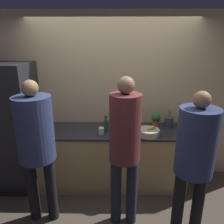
{
  "coord_description": "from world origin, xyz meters",
  "views": [
    {
      "loc": [
        0.04,
        -2.63,
        2.19
      ],
      "look_at": [
        0.0,
        0.15,
        1.27
      ],
      "focal_mm": 35.0,
      "sensor_mm": 36.0,
      "label": 1
    }
  ],
  "objects_px": {
    "person_center": "(125,142)",
    "utensil_crock": "(169,122)",
    "potted_plant": "(156,119)",
    "bottle_green": "(106,125)",
    "person_left": "(36,139)",
    "person_right": "(195,153)",
    "fruit_bowl": "(149,132)",
    "cup_white": "(101,131)",
    "refrigerator": "(13,128)"
  },
  "relations": [
    {
      "from": "utensil_crock",
      "to": "person_center",
      "type": "bearing_deg",
      "value": -127.67
    },
    {
      "from": "refrigerator",
      "to": "bottle_green",
      "type": "distance_m",
      "value": 1.39
    },
    {
      "from": "person_right",
      "to": "potted_plant",
      "type": "relative_size",
      "value": 7.82
    },
    {
      "from": "refrigerator",
      "to": "person_center",
      "type": "xyz_separation_m",
      "value": [
        1.63,
        -0.76,
        0.15
      ]
    },
    {
      "from": "person_left",
      "to": "person_right",
      "type": "bearing_deg",
      "value": -6.79
    },
    {
      "from": "fruit_bowl",
      "to": "person_center",
      "type": "bearing_deg",
      "value": -121.33
    },
    {
      "from": "bottle_green",
      "to": "utensil_crock",
      "type": "bearing_deg",
      "value": 11.18
    },
    {
      "from": "fruit_bowl",
      "to": "cup_white",
      "type": "bearing_deg",
      "value": 177.22
    },
    {
      "from": "refrigerator",
      "to": "person_center",
      "type": "bearing_deg",
      "value": -25.12
    },
    {
      "from": "cup_white",
      "to": "person_right",
      "type": "bearing_deg",
      "value": -37.47
    },
    {
      "from": "person_right",
      "to": "fruit_bowl",
      "type": "height_order",
      "value": "person_right"
    },
    {
      "from": "refrigerator",
      "to": "cup_white",
      "type": "bearing_deg",
      "value": -5.81
    },
    {
      "from": "utensil_crock",
      "to": "potted_plant",
      "type": "relative_size",
      "value": 1.31
    },
    {
      "from": "fruit_bowl",
      "to": "cup_white",
      "type": "height_order",
      "value": "fruit_bowl"
    },
    {
      "from": "person_center",
      "to": "utensil_crock",
      "type": "bearing_deg",
      "value": 52.33
    },
    {
      "from": "person_right",
      "to": "fruit_bowl",
      "type": "xyz_separation_m",
      "value": [
        -0.37,
        0.76,
        -0.1
      ]
    },
    {
      "from": "person_left",
      "to": "person_center",
      "type": "height_order",
      "value": "person_center"
    },
    {
      "from": "person_left",
      "to": "bottle_green",
      "type": "xyz_separation_m",
      "value": [
        0.77,
        0.7,
        -0.1
      ]
    },
    {
      "from": "refrigerator",
      "to": "utensil_crock",
      "type": "bearing_deg",
      "value": 4.06
    },
    {
      "from": "fruit_bowl",
      "to": "utensil_crock",
      "type": "bearing_deg",
      "value": 43.22
    },
    {
      "from": "fruit_bowl",
      "to": "utensil_crock",
      "type": "xyz_separation_m",
      "value": [
        0.35,
        0.33,
        0.03
      ]
    },
    {
      "from": "utensil_crock",
      "to": "bottle_green",
      "type": "height_order",
      "value": "utensil_crock"
    },
    {
      "from": "cup_white",
      "to": "potted_plant",
      "type": "relative_size",
      "value": 0.43
    },
    {
      "from": "person_left",
      "to": "bottle_green",
      "type": "distance_m",
      "value": 1.04
    },
    {
      "from": "person_right",
      "to": "cup_white",
      "type": "xyz_separation_m",
      "value": [
        -1.03,
        0.79,
        -0.1
      ]
    },
    {
      "from": "bottle_green",
      "to": "potted_plant",
      "type": "relative_size",
      "value": 1.04
    },
    {
      "from": "fruit_bowl",
      "to": "person_left",
      "type": "bearing_deg",
      "value": -158.15
    },
    {
      "from": "person_center",
      "to": "potted_plant",
      "type": "height_order",
      "value": "person_center"
    },
    {
      "from": "person_center",
      "to": "utensil_crock",
      "type": "xyz_separation_m",
      "value": [
        0.72,
        0.93,
        -0.11
      ]
    },
    {
      "from": "person_center",
      "to": "cup_white",
      "type": "distance_m",
      "value": 0.71
    },
    {
      "from": "fruit_bowl",
      "to": "potted_plant",
      "type": "height_order",
      "value": "potted_plant"
    },
    {
      "from": "person_center",
      "to": "fruit_bowl",
      "type": "relative_size",
      "value": 6.06
    },
    {
      "from": "potted_plant",
      "to": "cup_white",
      "type": "bearing_deg",
      "value": -160.42
    },
    {
      "from": "bottle_green",
      "to": "potted_plant",
      "type": "bearing_deg",
      "value": 13.33
    },
    {
      "from": "fruit_bowl",
      "to": "refrigerator",
      "type": "bearing_deg",
      "value": 175.2
    },
    {
      "from": "person_center",
      "to": "bottle_green",
      "type": "height_order",
      "value": "person_center"
    },
    {
      "from": "person_right",
      "to": "fruit_bowl",
      "type": "relative_size",
      "value": 5.69
    },
    {
      "from": "person_left",
      "to": "cup_white",
      "type": "height_order",
      "value": "person_left"
    },
    {
      "from": "fruit_bowl",
      "to": "potted_plant",
      "type": "bearing_deg",
      "value": 64.83
    },
    {
      "from": "person_center",
      "to": "fruit_bowl",
      "type": "distance_m",
      "value": 0.71
    },
    {
      "from": "bottle_green",
      "to": "person_center",
      "type": "bearing_deg",
      "value": -71.77
    },
    {
      "from": "person_right",
      "to": "person_left",
      "type": "bearing_deg",
      "value": 173.21
    },
    {
      "from": "potted_plant",
      "to": "bottle_green",
      "type": "bearing_deg",
      "value": -166.67
    },
    {
      "from": "refrigerator",
      "to": "utensil_crock",
      "type": "distance_m",
      "value": 2.35
    },
    {
      "from": "person_center",
      "to": "bottle_green",
      "type": "bearing_deg",
      "value": 108.23
    },
    {
      "from": "person_right",
      "to": "cup_white",
      "type": "distance_m",
      "value": 1.3
    },
    {
      "from": "fruit_bowl",
      "to": "bottle_green",
      "type": "bearing_deg",
      "value": 166.69
    },
    {
      "from": "person_left",
      "to": "person_center",
      "type": "relative_size",
      "value": 0.98
    },
    {
      "from": "fruit_bowl",
      "to": "utensil_crock",
      "type": "distance_m",
      "value": 0.49
    },
    {
      "from": "utensil_crock",
      "to": "cup_white",
      "type": "height_order",
      "value": "utensil_crock"
    }
  ]
}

